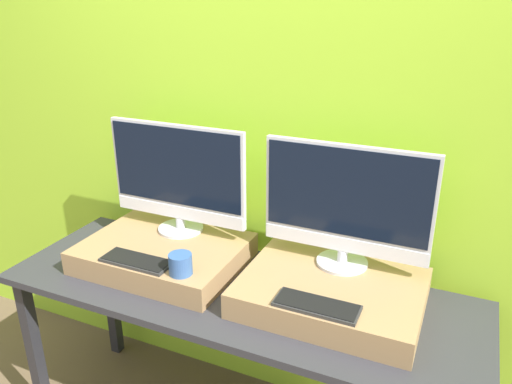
{
  "coord_description": "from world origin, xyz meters",
  "views": [
    {
      "loc": [
        0.75,
        -1.17,
        1.84
      ],
      "look_at": [
        0.0,
        0.51,
        1.11
      ],
      "focal_mm": 35.0,
      "sensor_mm": 36.0,
      "label": 1
    }
  ],
  "objects": [
    {
      "name": "wall_back",
      "position": [
        0.0,
        0.7,
        1.3
      ],
      "size": [
        8.0,
        0.04,
        2.6
      ],
      "color": "#9ED12D",
      "rests_on": "ground_plane"
    },
    {
      "name": "workbench",
      "position": [
        0.0,
        0.32,
        0.69
      ],
      "size": [
        1.87,
        0.63,
        0.77
      ],
      "color": "#2D2D33",
      "rests_on": "ground_plane"
    },
    {
      "name": "wooden_riser_left",
      "position": [
        -0.36,
        0.37,
        0.82
      ],
      "size": [
        0.65,
        0.49,
        0.1
      ],
      "color": "#99754C",
      "rests_on": "workbench"
    },
    {
      "name": "monitor_left",
      "position": [
        -0.36,
        0.5,
        1.12
      ],
      "size": [
        0.63,
        0.2,
        0.48
      ],
      "color": "silver",
      "rests_on": "wooden_riser_left"
    },
    {
      "name": "keyboard_left",
      "position": [
        -0.36,
        0.19,
        0.88
      ],
      "size": [
        0.28,
        0.11,
        0.01
      ],
      "color": "#2D2D2D",
      "rests_on": "wooden_riser_left"
    },
    {
      "name": "mug",
      "position": [
        -0.16,
        0.19,
        0.91
      ],
      "size": [
        0.09,
        0.09,
        0.08
      ],
      "color": "#335693",
      "rests_on": "wooden_riser_left"
    },
    {
      "name": "wooden_riser_right",
      "position": [
        0.36,
        0.37,
        0.82
      ],
      "size": [
        0.65,
        0.49,
        0.1
      ],
      "color": "#99754C",
      "rests_on": "workbench"
    },
    {
      "name": "monitor_right",
      "position": [
        0.36,
        0.5,
        1.12
      ],
      "size": [
        0.63,
        0.2,
        0.48
      ],
      "color": "silver",
      "rests_on": "wooden_riser_right"
    },
    {
      "name": "keyboard_right",
      "position": [
        0.36,
        0.19,
        0.88
      ],
      "size": [
        0.28,
        0.11,
        0.01
      ],
      "color": "#2D2D2D",
      "rests_on": "wooden_riser_right"
    }
  ]
}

